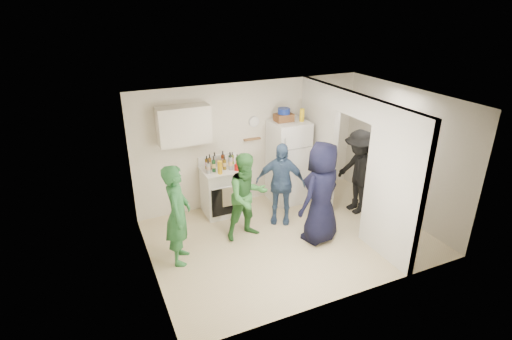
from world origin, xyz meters
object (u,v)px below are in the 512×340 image
(person_denim, at_px, (280,183))
(fridge, at_px, (288,162))
(blue_bowl, at_px, (284,111))
(stove, at_px, (223,191))
(person_nook, at_px, (358,172))
(person_green_center, at_px, (247,197))
(person_navy, at_px, (321,193))
(wicker_basket, at_px, (284,117))
(person_green_left, at_px, (178,215))
(yellow_cup_stack_top, at_px, (302,115))

(person_denim, bearing_deg, fridge, 84.48)
(fridge, distance_m, blue_bowl, 1.07)
(fridge, bearing_deg, stove, 178.79)
(person_nook, bearing_deg, blue_bowl, -133.00)
(blue_bowl, relative_size, person_denim, 0.15)
(fridge, relative_size, person_green_center, 1.09)
(person_navy, relative_size, person_nook, 1.07)
(wicker_basket, bearing_deg, person_denim, -120.07)
(blue_bowl, distance_m, person_nook, 1.87)
(person_green_left, height_order, person_navy, person_navy)
(wicker_basket, height_order, blue_bowl, blue_bowl)
(fridge, xyz_separation_m, yellow_cup_stack_top, (0.22, -0.10, 0.99))
(fridge, height_order, person_denim, fridge)
(person_green_center, relative_size, person_nook, 0.94)
(person_green_left, bearing_deg, person_denim, -57.20)
(fridge, relative_size, person_navy, 0.95)
(stove, relative_size, person_green_left, 0.57)
(person_navy, bearing_deg, person_nook, -175.86)
(person_denim, xyz_separation_m, person_navy, (0.34, -0.84, 0.12))
(yellow_cup_stack_top, relative_size, person_navy, 0.14)
(person_navy, distance_m, person_nook, 1.36)
(fridge, relative_size, yellow_cup_stack_top, 6.90)
(person_green_left, bearing_deg, stove, -23.85)
(yellow_cup_stack_top, distance_m, person_green_center, 2.07)
(wicker_basket, height_order, person_navy, wicker_basket)
(wicker_basket, distance_m, person_navy, 1.86)
(person_green_left, height_order, person_green_center, person_green_left)
(person_navy, bearing_deg, fridge, -118.73)
(stove, xyz_separation_m, person_green_center, (0.10, -1.01, 0.32))
(stove, distance_m, wicker_basket, 1.87)
(stove, relative_size, fridge, 0.55)
(person_navy, bearing_deg, person_green_center, -49.40)
(blue_bowl, relative_size, yellow_cup_stack_top, 0.96)
(wicker_basket, xyz_separation_m, person_green_center, (-1.22, -1.03, -1.01))
(person_navy, bearing_deg, blue_bowl, -115.01)
(fridge, distance_m, person_navy, 1.59)
(person_denim, bearing_deg, blue_bowl, 91.49)
(blue_bowl, bearing_deg, person_navy, -93.82)
(blue_bowl, relative_size, person_navy, 0.13)
(yellow_cup_stack_top, bearing_deg, person_denim, -140.78)
(person_green_left, bearing_deg, wicker_basket, -43.43)
(yellow_cup_stack_top, relative_size, person_nook, 0.15)
(wicker_basket, xyz_separation_m, person_denim, (-0.45, -0.78, -1.01))
(fridge, bearing_deg, yellow_cup_stack_top, -24.44)
(blue_bowl, xyz_separation_m, person_navy, (-0.11, -1.62, -1.02))
(fridge, height_order, person_green_center, fridge)
(blue_bowl, xyz_separation_m, person_nook, (1.12, -1.04, -1.08))
(wicker_basket, relative_size, person_navy, 0.19)
(stove, height_order, person_navy, person_navy)
(person_denim, bearing_deg, stove, 170.35)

